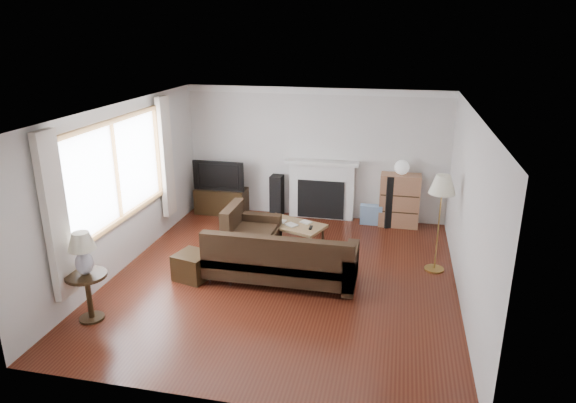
% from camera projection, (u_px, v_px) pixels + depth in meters
% --- Properties ---
extents(room, '(5.10, 5.60, 2.54)m').
position_uv_depth(room, '(283.00, 198.00, 7.26)').
color(room, '#4C1D11').
rests_on(room, ground).
extents(window, '(0.12, 2.74, 1.54)m').
position_uv_depth(window, '(117.00, 172.00, 7.48)').
color(window, olive).
rests_on(window, room).
extents(curtain_near, '(0.10, 0.35, 2.10)m').
position_uv_depth(curtain_near, '(55.00, 217.00, 6.11)').
color(curtain_near, silver).
rests_on(curtain_near, room).
extents(curtain_far, '(0.10, 0.35, 2.10)m').
position_uv_depth(curtain_far, '(166.00, 157.00, 8.92)').
color(curtain_far, silver).
rests_on(curtain_far, room).
extents(fireplace, '(1.40, 0.26, 1.15)m').
position_uv_depth(fireplace, '(321.00, 190.00, 9.89)').
color(fireplace, white).
rests_on(fireplace, room).
extents(tv_stand, '(1.01, 0.45, 0.51)m').
position_uv_depth(tv_stand, '(222.00, 201.00, 10.26)').
color(tv_stand, black).
rests_on(tv_stand, ground).
extents(television, '(1.02, 0.13, 0.59)m').
position_uv_depth(television, '(220.00, 174.00, 10.09)').
color(television, black).
rests_on(television, tv_stand).
extents(speaker_left, '(0.24, 0.29, 0.83)m').
position_uv_depth(speaker_left, '(277.00, 196.00, 10.04)').
color(speaker_left, black).
rests_on(speaker_left, ground).
extents(speaker_right, '(0.37, 0.41, 0.99)m').
position_uv_depth(speaker_right, '(390.00, 200.00, 9.54)').
color(speaker_right, black).
rests_on(speaker_right, ground).
extents(bookshelf, '(0.73, 0.35, 1.00)m').
position_uv_depth(bookshelf, '(399.00, 200.00, 9.52)').
color(bookshelf, '#9B6748').
rests_on(bookshelf, ground).
extents(globe_lamp, '(0.27, 0.27, 0.27)m').
position_uv_depth(globe_lamp, '(402.00, 167.00, 9.31)').
color(globe_lamp, white).
rests_on(globe_lamp, bookshelf).
extents(sectional_sofa, '(2.36, 1.73, 0.76)m').
position_uv_depth(sectional_sofa, '(281.00, 257.00, 7.45)').
color(sectional_sofa, black).
rests_on(sectional_sofa, ground).
extents(coffee_table, '(1.20, 0.91, 0.42)m').
position_uv_depth(coffee_table, '(292.00, 235.00, 8.69)').
color(coffee_table, olive).
rests_on(coffee_table, ground).
extents(footstool, '(0.57, 0.57, 0.39)m').
position_uv_depth(footstool, '(193.00, 266.00, 7.59)').
color(footstool, black).
rests_on(footstool, ground).
extents(floor_lamp, '(0.52, 0.52, 1.52)m').
position_uv_depth(floor_lamp, '(439.00, 224.00, 7.66)').
color(floor_lamp, '#A37C38').
rests_on(floor_lamp, ground).
extents(side_table, '(0.51, 0.51, 0.64)m').
position_uv_depth(side_table, '(89.00, 297.00, 6.48)').
color(side_table, black).
rests_on(side_table, ground).
extents(table_lamp, '(0.34, 0.34, 0.55)m').
position_uv_depth(table_lamp, '(83.00, 254.00, 6.29)').
color(table_lamp, silver).
rests_on(table_lamp, side_table).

